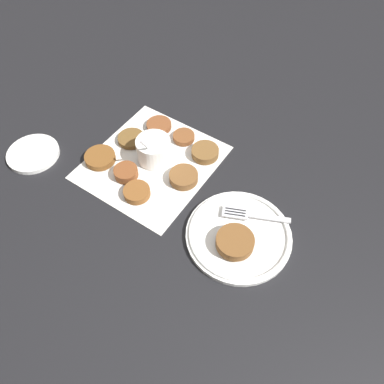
% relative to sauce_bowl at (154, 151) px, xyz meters
% --- Properties ---
extents(ground_plane, '(4.00, 4.00, 0.00)m').
position_rel_sauce_bowl_xyz_m(ground_plane, '(0.01, -0.02, -0.03)').
color(ground_plane, black).
extents(napkin, '(0.35, 0.33, 0.00)m').
position_rel_sauce_bowl_xyz_m(napkin, '(-0.01, -0.00, -0.03)').
color(napkin, silver).
rests_on(napkin, ground_plane).
extents(sauce_bowl, '(0.11, 0.08, 0.12)m').
position_rel_sauce_bowl_xyz_m(sauce_bowl, '(0.00, 0.00, 0.00)').
color(sauce_bowl, white).
rests_on(sauce_bowl, napkin).
extents(fritter_0, '(0.08, 0.08, 0.02)m').
position_rel_sauce_bowl_xyz_m(fritter_0, '(-0.10, 0.10, -0.02)').
color(fritter_0, brown).
rests_on(fritter_0, napkin).
extents(fritter_1, '(0.06, 0.06, 0.02)m').
position_rel_sauce_bowl_xyz_m(fritter_1, '(-0.11, -0.05, -0.02)').
color(fritter_1, brown).
rests_on(fritter_1, napkin).
extents(fritter_2, '(0.07, 0.07, 0.01)m').
position_rel_sauce_bowl_xyz_m(fritter_2, '(0.09, 0.07, -0.02)').
color(fritter_2, brown).
rests_on(fritter_2, napkin).
extents(fritter_3, '(0.06, 0.06, 0.02)m').
position_rel_sauce_bowl_xyz_m(fritter_3, '(-0.09, 0.01, -0.02)').
color(fritter_3, brown).
rests_on(fritter_3, napkin).
extents(fritter_4, '(0.07, 0.07, 0.02)m').
position_rel_sauce_bowl_xyz_m(fritter_4, '(0.09, -0.09, -0.02)').
color(fritter_4, brown).
rests_on(fritter_4, napkin).
extents(fritter_5, '(0.07, 0.07, 0.02)m').
position_rel_sauce_bowl_xyz_m(fritter_5, '(-0.00, -0.10, -0.02)').
color(fritter_5, brown).
rests_on(fritter_5, napkin).
extents(fritter_6, '(0.06, 0.06, 0.01)m').
position_rel_sauce_bowl_xyz_m(fritter_6, '(0.10, -0.01, -0.02)').
color(fritter_6, brown).
rests_on(fritter_6, napkin).
extents(fritter_7, '(0.07, 0.07, 0.01)m').
position_rel_sauce_bowl_xyz_m(fritter_7, '(0.00, 0.09, -0.02)').
color(fritter_7, brown).
rests_on(fritter_7, napkin).
extents(serving_plate, '(0.23, 0.23, 0.02)m').
position_rel_sauce_bowl_xyz_m(serving_plate, '(-0.04, -0.29, -0.02)').
color(serving_plate, white).
rests_on(serving_plate, ground_plane).
extents(fritter_on_plate, '(0.08, 0.08, 0.02)m').
position_rel_sauce_bowl_xyz_m(fritter_on_plate, '(-0.07, -0.30, -0.00)').
color(fritter_on_plate, brown).
rests_on(fritter_on_plate, serving_plate).
extents(fork, '(0.10, 0.14, 0.00)m').
position_rel_sauce_bowl_xyz_m(fork, '(0.01, -0.28, -0.01)').
color(fork, silver).
rests_on(fork, serving_plate).
extents(extra_saucer, '(0.13, 0.13, 0.01)m').
position_rel_sauce_bowl_xyz_m(extra_saucer, '(-0.20, 0.24, -0.03)').
color(extra_saucer, white).
rests_on(extra_saucer, ground_plane).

